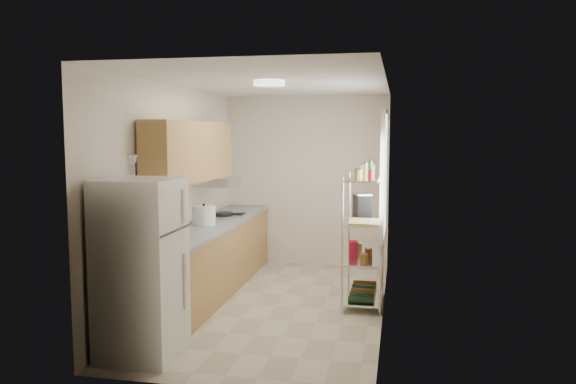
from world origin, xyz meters
name	(u,v)px	position (x,y,z in m)	size (l,w,h in m)	color
room	(275,197)	(0.00, 0.00, 1.30)	(2.52, 4.42, 2.62)	beige
counter_run	(213,257)	(-0.92, 0.44, 0.45)	(0.63, 3.51, 0.90)	#B0834B
upper_cabinets	(191,152)	(-1.05, 0.10, 1.81)	(0.33, 2.20, 0.72)	#B0834B
range_hood	(217,181)	(-1.00, 0.90, 1.39)	(0.50, 0.60, 0.12)	#B7BABC
window	(384,174)	(1.23, 0.35, 1.55)	(0.06, 1.00, 1.46)	white
bakers_rack	(364,212)	(1.00, 0.30, 1.11)	(0.45, 0.90, 1.73)	silver
ceiling_dome	(269,83)	(0.00, -0.30, 2.57)	(0.34, 0.34, 0.06)	white
refrigerator	(141,269)	(-0.87, -1.69, 0.81)	(0.67, 0.67, 1.63)	silver
wine_glass_a	(131,167)	(-0.95, -1.65, 1.73)	(0.07, 0.07, 0.21)	silver
wine_glass_b	(134,167)	(-0.91, -1.68, 1.74)	(0.08, 0.08, 0.21)	silver
rice_cooker	(204,215)	(-0.96, 0.25, 1.02)	(0.29, 0.29, 0.23)	white
frying_pan_large	(224,214)	(-0.96, 1.04, 0.92)	(0.26, 0.26, 0.04)	black
frying_pan_small	(222,214)	(-0.97, 1.00, 0.92)	(0.22, 0.22, 0.05)	black
cutting_board	(366,222)	(1.04, 0.04, 1.03)	(0.36, 0.46, 0.03)	tan
espresso_machine	(362,206)	(0.97, 0.45, 1.16)	(0.17, 0.26, 0.30)	black
storage_bag	(353,248)	(0.87, 0.45, 0.64)	(0.10, 0.14, 0.16)	#B0152B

